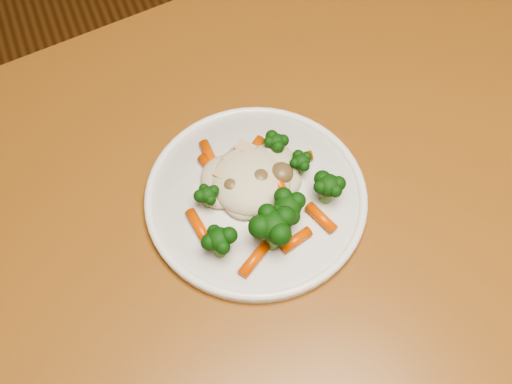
% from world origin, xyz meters
% --- Properties ---
extents(dining_table, '(1.27, 0.93, 0.75)m').
position_xyz_m(dining_table, '(0.10, 0.04, 0.65)').
color(dining_table, brown).
rests_on(dining_table, ground).
extents(plate, '(0.25, 0.25, 0.01)m').
position_xyz_m(plate, '(0.17, 0.10, 0.76)').
color(plate, white).
rests_on(plate, dining_table).
extents(meal, '(0.17, 0.18, 0.05)m').
position_xyz_m(meal, '(0.18, 0.09, 0.78)').
color(meal, beige).
rests_on(meal, plate).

